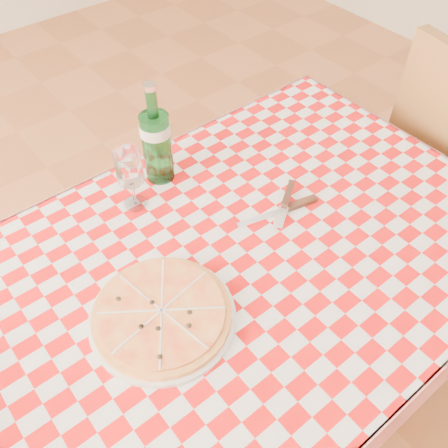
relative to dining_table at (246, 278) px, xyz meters
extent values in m
plane|color=#9A5831|center=(0.00, 0.00, -0.66)|extent=(6.00, 6.00, 0.00)
cube|color=brown|center=(0.00, 0.00, 0.07)|extent=(1.20, 0.80, 0.04)
cylinder|color=brown|center=(-0.54, 0.34, -0.30)|extent=(0.06, 0.06, 0.71)
cylinder|color=brown|center=(0.54, 0.34, -0.30)|extent=(0.06, 0.06, 0.71)
cube|color=#AF0A0A|center=(0.00, 0.00, 0.09)|extent=(1.30, 0.90, 0.01)
cylinder|color=brown|center=(0.73, -0.23, -0.43)|extent=(0.04, 0.04, 0.46)
cylinder|color=brown|center=(0.80, 0.15, -0.43)|extent=(0.04, 0.04, 0.46)
cylinder|color=brown|center=(1.18, 0.07, -0.43)|extent=(0.04, 0.04, 0.46)
camera|label=1|loc=(-0.50, -0.53, 0.99)|focal=40.00mm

